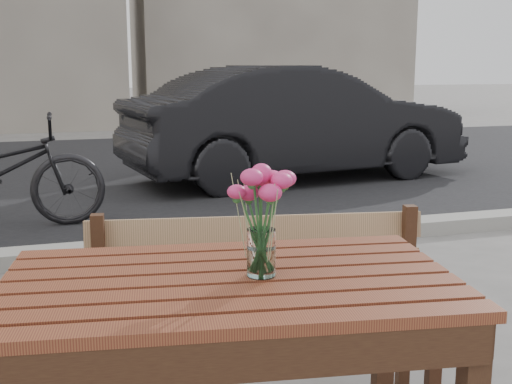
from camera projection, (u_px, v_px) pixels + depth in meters
street at (113, 199)px, 6.63m from camera, size 30.00×8.12×0.12m
main_table at (231, 320)px, 1.85m from camera, size 1.38×0.93×0.79m
main_bench at (261, 292)px, 2.51m from camera, size 1.41×0.63×0.84m
main_vase at (261, 207)px, 1.80m from camera, size 0.18×0.18×0.32m
parked_car at (296, 123)px, 7.85m from camera, size 4.37×2.06×1.38m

